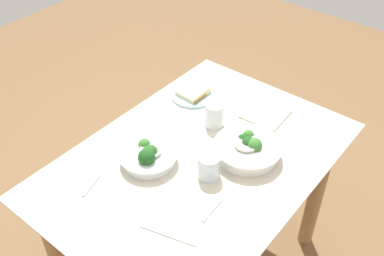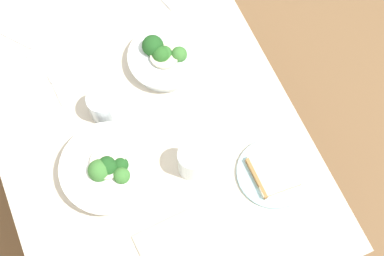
{
  "view_description": "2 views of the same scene",
  "coord_description": "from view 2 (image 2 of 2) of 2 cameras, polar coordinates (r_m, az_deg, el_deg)",
  "views": [
    {
      "loc": [
        -0.98,
        -0.76,
        1.92
      ],
      "look_at": [
        0.09,
        0.11,
        0.78
      ],
      "focal_mm": 42.08,
      "sensor_mm": 36.0,
      "label": 1
    },
    {
      "loc": [
        0.63,
        -0.11,
        2.13
      ],
      "look_at": [
        0.11,
        0.11,
        0.78
      ],
      "focal_mm": 49.86,
      "sensor_mm": 36.0,
      "label": 2
    }
  ],
  "objects": [
    {
      "name": "bread_side_plate",
      "position": [
        1.46,
        8.64,
        -4.74
      ],
      "size": [
        0.2,
        0.2,
        0.03
      ],
      "color": "#99C6D1",
      "rests_on": "dining_table"
    },
    {
      "name": "table_knife_right",
      "position": [
        1.74,
        -19.57,
        9.52
      ],
      "size": [
        0.18,
        0.14,
        0.0
      ],
      "primitive_type": "cube",
      "rotation": [
        0.0,
        0.0,
        0.67
      ],
      "color": "#B7B7BC",
      "rests_on": "dining_table"
    },
    {
      "name": "fork_by_far_bowl",
      "position": [
        1.6,
        -14.4,
        4.12
      ],
      "size": [
        0.11,
        0.02,
        0.0
      ],
      "rotation": [
        0.0,
        0.0,
        3.2
      ],
      "color": "#B7B7BC",
      "rests_on": "dining_table"
    },
    {
      "name": "broccoli_bowl_near",
      "position": [
        1.44,
        -8.89,
        -4.39
      ],
      "size": [
        0.26,
        0.26,
        0.09
      ],
      "color": "white",
      "rests_on": "dining_table"
    },
    {
      "name": "water_glass_side",
      "position": [
        1.41,
        0.04,
        -3.57
      ],
      "size": [
        0.08,
        0.08,
        0.1
      ],
      "primitive_type": "cylinder",
      "color": "silver",
      "rests_on": "dining_table"
    },
    {
      "name": "ground_plane",
      "position": [
        2.23,
        -3.82,
        -6.59
      ],
      "size": [
        6.0,
        6.0,
        0.0
      ],
      "primitive_type": "plane",
      "color": "brown"
    },
    {
      "name": "table_knife_left",
      "position": [
        1.69,
        -14.5,
        9.23
      ],
      "size": [
        0.06,
        0.19,
        0.0
      ],
      "primitive_type": "cube",
      "rotation": [
        0.0,
        0.0,
        4.99
      ],
      "color": "#B7B7BC",
      "rests_on": "dining_table"
    },
    {
      "name": "dining_table",
      "position": [
        1.65,
        -5.12,
        -0.65
      ],
      "size": [
        1.19,
        0.83,
        0.75
      ],
      "color": "beige",
      "rests_on": "ground_plane"
    },
    {
      "name": "napkin_folded_upper",
      "position": [
        1.4,
        -1.83,
        -13.01
      ],
      "size": [
        0.18,
        0.18,
        0.01
      ],
      "primitive_type": "cube",
      "rotation": [
        0.0,
        0.0,
        0.06
      ],
      "color": "#B1A997",
      "rests_on": "dining_table"
    },
    {
      "name": "water_glass_center",
      "position": [
        1.5,
        -9.44,
        2.37
      ],
      "size": [
        0.08,
        0.08,
        0.09
      ],
      "primitive_type": "cylinder",
      "color": "silver",
      "rests_on": "dining_table"
    },
    {
      "name": "broccoli_bowl_far",
      "position": [
        1.57,
        -3.01,
        7.62
      ],
      "size": [
        0.22,
        0.22,
        0.09
      ],
      "color": "white",
      "rests_on": "dining_table"
    }
  ]
}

